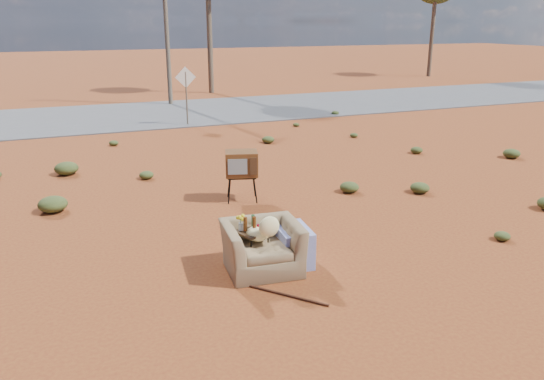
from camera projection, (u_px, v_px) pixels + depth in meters
name	position (u px, v px, depth m)	size (l,w,h in m)	color
ground	(267.00, 253.00, 9.04)	(140.00, 140.00, 0.00)	brown
highway	(136.00, 115.00, 22.27)	(140.00, 7.00, 0.04)	#565659
armchair	(268.00, 240.00, 8.35)	(1.48, 0.91, 1.04)	olive
tv_unit	(242.00, 164.00, 11.49)	(0.81, 0.72, 1.11)	black
side_table	(250.00, 230.00, 8.34)	(0.56, 0.56, 0.89)	#3B2815
rusty_bar	(281.00, 294.00, 7.67)	(0.04, 0.04, 1.47)	#4B2414
road_sign	(186.00, 85.00, 19.71)	(0.78, 0.06, 2.19)	brown
utility_pole_center	(166.00, 13.00, 23.94)	(1.40, 0.20, 8.00)	brown
scrub_patch	(167.00, 182.00, 12.59)	(17.49, 8.07, 0.33)	#3D4C21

